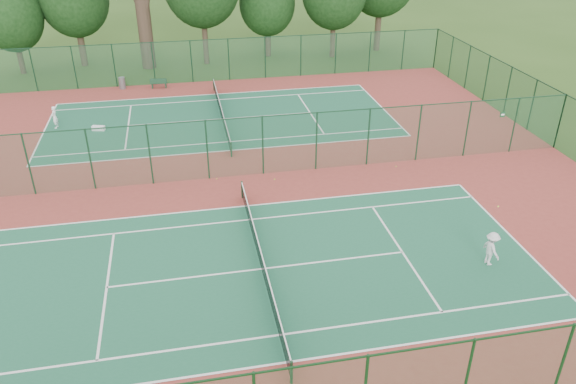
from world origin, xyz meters
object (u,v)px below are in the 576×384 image
at_px(player_near, 491,249).
at_px(kit_bag, 98,128).
at_px(player_far, 55,117).
at_px(trash_bin, 122,83).
at_px(bench, 159,83).

height_order(player_near, kit_bag, player_near).
relative_size(player_far, kit_bag, 1.78).
bearing_deg(player_far, trash_bin, 160.94).
bearing_deg(player_near, bench, 20.52).
bearing_deg(trash_bin, kit_bag, -96.99).
xyz_separation_m(player_near, trash_bin, (-16.96, 27.92, -0.33)).
xyz_separation_m(trash_bin, kit_bag, (-1.08, -8.83, -0.31)).
bearing_deg(trash_bin, player_far, -116.77).
height_order(trash_bin, bench, trash_bin).
bearing_deg(player_near, kit_bag, 36.78).
bearing_deg(kit_bag, player_near, -29.43).
bearing_deg(bench, kit_bag, -108.43).
bearing_deg(player_near, player_far, 39.45).
distance_m(player_near, kit_bag, 26.27).
relative_size(player_near, player_far, 1.04).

